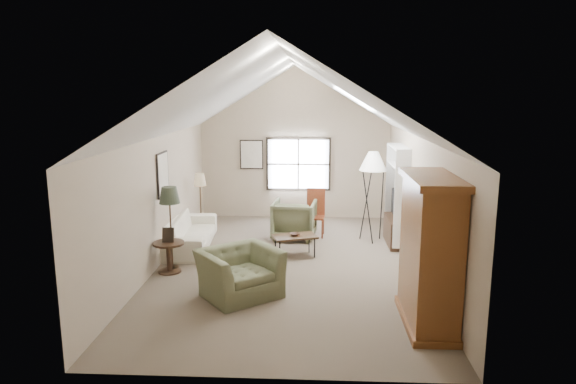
{
  "coord_description": "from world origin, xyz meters",
  "views": [
    {
      "loc": [
        0.49,
        -9.55,
        3.38
      ],
      "look_at": [
        0.0,
        0.4,
        1.4
      ],
      "focal_mm": 32.0,
      "sensor_mm": 36.0,
      "label": 1
    }
  ],
  "objects_px": {
    "sofa": "(189,232)",
    "armchair_near": "(240,273)",
    "side_chair": "(315,213)",
    "armchair_far": "(294,220)",
    "coffee_table": "(295,246)",
    "armoire": "(430,252)",
    "side_table": "(169,257)"
  },
  "relations": [
    {
      "from": "side_table",
      "to": "side_chair",
      "type": "distance_m",
      "value": 3.79
    },
    {
      "from": "side_table",
      "to": "armoire",
      "type": "bearing_deg",
      "value": -24.07
    },
    {
      "from": "armoire",
      "to": "side_table",
      "type": "height_order",
      "value": "armoire"
    },
    {
      "from": "armchair_near",
      "to": "armoire",
      "type": "bearing_deg",
      "value": -55.11
    },
    {
      "from": "armchair_far",
      "to": "armchair_near",
      "type": "bearing_deg",
      "value": 83.34
    },
    {
      "from": "side_table",
      "to": "coffee_table",
      "type": "bearing_deg",
      "value": 24.0
    },
    {
      "from": "armchair_near",
      "to": "side_table",
      "type": "relative_size",
      "value": 2.07
    },
    {
      "from": "armchair_far",
      "to": "coffee_table",
      "type": "relative_size",
      "value": 1.12
    },
    {
      "from": "armchair_near",
      "to": "armchair_far",
      "type": "height_order",
      "value": "armchair_far"
    },
    {
      "from": "armchair_near",
      "to": "coffee_table",
      "type": "distance_m",
      "value": 2.26
    },
    {
      "from": "armoire",
      "to": "armchair_near",
      "type": "bearing_deg",
      "value": 162.63
    },
    {
      "from": "sofa",
      "to": "armchair_far",
      "type": "distance_m",
      "value": 2.4
    },
    {
      "from": "side_table",
      "to": "side_chair",
      "type": "height_order",
      "value": "side_chair"
    },
    {
      "from": "armchair_near",
      "to": "coffee_table",
      "type": "bearing_deg",
      "value": 30.27
    },
    {
      "from": "armoire",
      "to": "armchair_near",
      "type": "xyz_separation_m",
      "value": [
        -2.89,
        0.9,
        -0.7
      ]
    },
    {
      "from": "coffee_table",
      "to": "side_table",
      "type": "xyz_separation_m",
      "value": [
        -2.33,
        -1.04,
        0.07
      ]
    },
    {
      "from": "armchair_far",
      "to": "coffee_table",
      "type": "xyz_separation_m",
      "value": [
        0.06,
        -1.34,
        -0.22
      ]
    },
    {
      "from": "sofa",
      "to": "side_table",
      "type": "relative_size",
      "value": 3.99
    },
    {
      "from": "sofa",
      "to": "armchair_near",
      "type": "distance_m",
      "value": 3.04
    },
    {
      "from": "coffee_table",
      "to": "side_chair",
      "type": "height_order",
      "value": "side_chair"
    },
    {
      "from": "armoire",
      "to": "armchair_far",
      "type": "bearing_deg",
      "value": 115.95
    },
    {
      "from": "armoire",
      "to": "sofa",
      "type": "relative_size",
      "value": 0.94
    },
    {
      "from": "armchair_far",
      "to": "side_chair",
      "type": "distance_m",
      "value": 0.54
    },
    {
      "from": "armoire",
      "to": "armchair_near",
      "type": "relative_size",
      "value": 1.81
    },
    {
      "from": "coffee_table",
      "to": "side_table",
      "type": "height_order",
      "value": "side_table"
    },
    {
      "from": "armchair_near",
      "to": "side_table",
      "type": "bearing_deg",
      "value": 107.0
    },
    {
      "from": "armoire",
      "to": "side_chair",
      "type": "height_order",
      "value": "armoire"
    },
    {
      "from": "armchair_far",
      "to": "side_table",
      "type": "xyz_separation_m",
      "value": [
        -2.27,
        -2.38,
        -0.15
      ]
    },
    {
      "from": "armchair_near",
      "to": "side_chair",
      "type": "xyz_separation_m",
      "value": [
        1.26,
        3.64,
        0.16
      ]
    },
    {
      "from": "sofa",
      "to": "armoire",
      "type": "bearing_deg",
      "value": -132.82
    },
    {
      "from": "coffee_table",
      "to": "sofa",
      "type": "bearing_deg",
      "value": 166.46
    },
    {
      "from": "side_table",
      "to": "side_chair",
      "type": "bearing_deg",
      "value": 43.32
    }
  ]
}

